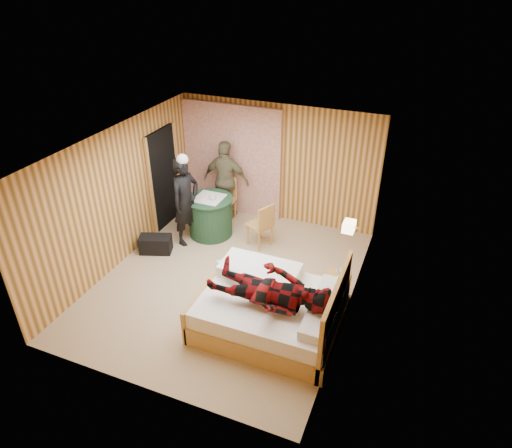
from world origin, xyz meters
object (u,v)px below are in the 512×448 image
at_px(chair_far, 226,195).
at_px(chair_near, 263,223).
at_px(round_table, 210,216).
at_px(man_at_table, 226,181).
at_px(duffel_bag, 156,244).
at_px(nightstand, 335,291).
at_px(woman_standing, 186,202).
at_px(wall_lamp, 349,226).
at_px(man_on_bed, 270,283).
at_px(bed, 273,309).

xyz_separation_m(chair_far, chair_near, (1.15, -0.77, -0.01)).
distance_m(round_table, man_at_table, 0.90).
distance_m(round_table, chair_far, 0.74).
bearing_deg(duffel_bag, chair_far, 48.37).
xyz_separation_m(nightstand, chair_far, (-2.87, 1.95, 0.27)).
bearing_deg(man_at_table, duffel_bag, 66.70).
bearing_deg(chair_near, duffel_bag, -37.00).
bearing_deg(chair_far, woman_standing, -105.21).
bearing_deg(round_table, woman_standing, -125.24).
relative_size(chair_near, woman_standing, 0.52).
bearing_deg(round_table, chair_far, 90.12).
distance_m(wall_lamp, woman_standing, 3.26).
relative_size(duffel_bag, man_on_bed, 0.33).
bearing_deg(man_at_table, chair_far, 85.88).
xyz_separation_m(chair_far, man_at_table, (0.00, 0.05, 0.32)).
xyz_separation_m(round_table, man_at_table, (-0.00, 0.78, 0.45)).
height_order(chair_near, woman_standing, woman_standing).
bearing_deg(round_table, chair_near, -1.92).
bearing_deg(man_at_table, wall_lamp, 148.16).
bearing_deg(round_table, man_on_bed, -47.24).
distance_m(woman_standing, man_on_bed, 3.09).
distance_m(bed, man_on_bed, 0.71).
bearing_deg(bed, man_on_bed, -82.73).
bearing_deg(man_on_bed, round_table, 132.76).
bearing_deg(bed, nightstand, 48.76).
bearing_deg(round_table, nightstand, -23.03).
xyz_separation_m(nightstand, round_table, (-2.87, 1.22, 0.15)).
bearing_deg(duffel_bag, man_on_bed, -45.21).
distance_m(nightstand, chair_far, 3.49).
bearing_deg(round_table, man_at_table, 90.00).
height_order(man_at_table, man_on_bed, man_on_bed).
bearing_deg(man_on_bed, wall_lamp, 61.86).
relative_size(bed, nightstand, 3.88).
xyz_separation_m(nightstand, man_at_table, (-2.87, 2.00, 0.59)).
bearing_deg(chair_far, round_table, -90.97).
bearing_deg(nightstand, woman_standing, 165.60).
height_order(chair_near, duffel_bag, chair_near).
bearing_deg(bed, round_table, 135.35).
height_order(bed, chair_far, bed).
height_order(nightstand, man_on_bed, man_on_bed).
distance_m(woman_standing, man_at_table, 1.23).
xyz_separation_m(chair_far, man_on_bed, (2.14, -3.05, 0.46)).
relative_size(chair_far, duffel_bag, 1.57).
xyz_separation_m(bed, nightstand, (0.76, 0.87, -0.06)).
xyz_separation_m(bed, chair_far, (-2.11, 2.82, 0.21)).
bearing_deg(nightstand, wall_lamp, 82.96).
bearing_deg(round_table, duffel_bag, -124.47).
bearing_deg(woman_standing, chair_far, 1.37).
relative_size(woman_standing, man_at_table, 1.03).
distance_m(bed, nightstand, 1.15).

